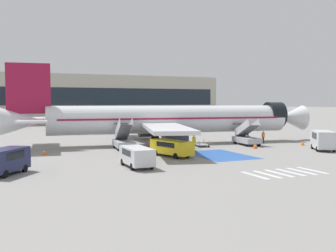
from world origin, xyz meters
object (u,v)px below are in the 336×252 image
(service_van_2, at_px, (323,139))
(baggage_cart, at_px, (202,145))
(traffic_cone_2, at_px, (303,143))
(service_van_1, at_px, (172,147))
(traffic_cone_1, at_px, (255,146))
(boarding_stairs_aft, at_px, (124,141))
(service_van_0, at_px, (137,155))
(traffic_cone_0, at_px, (44,152))
(terminal_building, at_px, (42,99))
(fuel_tanker, at_px, (84,123))
(ground_crew_1, at_px, (263,136))
(boarding_stairs_forward, at_px, (247,138))
(airliner, at_px, (167,120))
(service_van_3, at_px, (5,159))
(ground_crew_0, at_px, (194,141))

(service_van_2, height_order, baggage_cart, service_van_2)
(traffic_cone_2, bearing_deg, service_van_1, -171.99)
(service_van_2, bearing_deg, traffic_cone_2, 104.08)
(traffic_cone_1, bearing_deg, service_van_2, -35.46)
(baggage_cart, xyz_separation_m, traffic_cone_2, (13.27, -4.27, 0.06))
(boarding_stairs_aft, bearing_deg, traffic_cone_1, -14.81)
(service_van_0, height_order, traffic_cone_0, service_van_0)
(service_van_0, bearing_deg, terminal_building, 90.93)
(fuel_tanker, bearing_deg, ground_crew_1, -154.91)
(traffic_cone_1, xyz_separation_m, terminal_building, (-18.63, 70.31, 6.30))
(boarding_stairs_forward, height_order, fuel_tanker, boarding_stairs_forward)
(boarding_stairs_forward, relative_size, terminal_building, 0.05)
(fuel_tanker, distance_m, traffic_cone_2, 40.72)
(airliner, relative_size, terminal_building, 0.44)
(airliner, bearing_deg, terminal_building, -162.60)
(fuel_tanker, height_order, service_van_0, fuel_tanker)
(service_van_1, relative_size, traffic_cone_1, 8.14)
(service_van_2, xyz_separation_m, service_van_3, (-35.87, -1.71, -0.13))
(airliner, distance_m, baggage_cart, 6.47)
(service_van_1, xyz_separation_m, service_van_2, (19.16, -2.41, 0.32))
(airliner, height_order, service_van_0, airliner)
(baggage_cart, bearing_deg, ground_crew_1, -167.92)
(baggage_cart, xyz_separation_m, ground_crew_0, (-2.01, -1.67, 0.73))
(service_van_0, height_order, ground_crew_1, service_van_0)
(service_van_1, relative_size, traffic_cone_0, 9.23)
(service_van_2, relative_size, ground_crew_1, 2.86)
(traffic_cone_1, bearing_deg, traffic_cone_2, 4.46)
(service_van_1, bearing_deg, fuel_tanker, -103.17)
(service_van_1, distance_m, baggage_cart, 10.48)
(baggage_cart, distance_m, traffic_cone_2, 13.94)
(traffic_cone_0, height_order, terminal_building, terminal_building)
(boarding_stairs_aft, bearing_deg, service_van_0, -94.80)
(ground_crew_1, xyz_separation_m, traffic_cone_2, (3.07, -4.58, -0.66))
(service_van_0, distance_m, baggage_cart, 18.04)
(boarding_stairs_forward, relative_size, service_van_3, 1.16)
(baggage_cart, distance_m, terminal_building, 67.11)
(service_van_2, distance_m, baggage_cart, 15.10)
(boarding_stairs_forward, xyz_separation_m, fuel_tanker, (-16.17, 30.20, 0.83))
(traffic_cone_1, bearing_deg, baggage_cart, 135.44)
(airliner, distance_m, boarding_stairs_forward, 11.26)
(fuel_tanker, distance_m, baggage_cart, 30.94)
(ground_crew_0, height_order, ground_crew_1, ground_crew_0)
(ground_crew_1, height_order, traffic_cone_1, ground_crew_1)
(service_van_3, distance_m, terminal_building, 77.65)
(boarding_stairs_aft, height_order, service_van_2, boarding_stairs_aft)
(service_van_1, bearing_deg, service_van_0, 24.87)
(boarding_stairs_forward, height_order, traffic_cone_0, boarding_stairs_forward)
(fuel_tanker, bearing_deg, baggage_cart, -171.07)
(service_van_3, height_order, terminal_building, terminal_building)
(traffic_cone_2, bearing_deg, terminal_building, 111.12)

